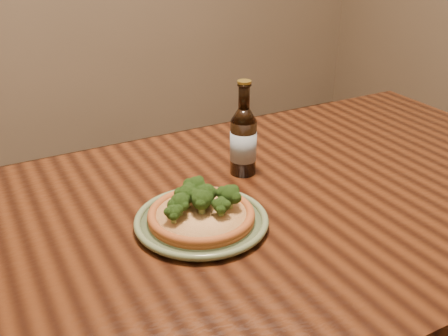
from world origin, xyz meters
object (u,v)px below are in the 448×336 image
pizza (201,211)px  beer_bottle (243,140)px  table (263,238)px  plate (201,221)px

pizza → beer_bottle: 0.25m
pizza → table: bearing=6.3°
table → beer_bottle: size_ratio=7.03×
table → pizza: (-0.16, -0.02, 0.12)m
table → pizza: bearing=-173.7°
table → plate: (-0.16, -0.02, 0.10)m
pizza → plate: bearing=-115.1°
plate → pizza: bearing=64.9°
pizza → beer_bottle: (0.19, 0.16, 0.05)m
plate → beer_bottle: bearing=40.7°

